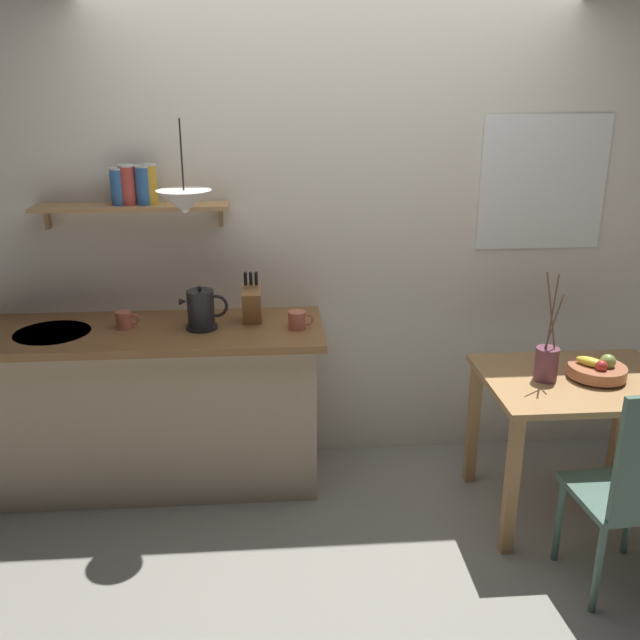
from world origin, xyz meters
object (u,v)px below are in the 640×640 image
object	(u,v)px
twig_vase	(547,363)
pendant_lamp	(184,201)
dining_table	(577,402)
fruit_bowl	(597,369)
coffee_mug_by_sink	(125,320)
dining_chair_near	(637,486)
electric_kettle	(201,310)
coffee_mug_spare	(298,320)
knife_block	(252,303)

from	to	relation	value
twig_vase	pendant_lamp	world-z (taller)	pendant_lamp
dining_table	fruit_bowl	world-z (taller)	fruit_bowl
fruit_bowl	pendant_lamp	size ratio (longest dim) A/B	0.64
twig_vase	coffee_mug_by_sink	distance (m)	2.12
fruit_bowl	pendant_lamp	distance (m)	2.14
dining_table	dining_chair_near	distance (m)	0.63
electric_kettle	pendant_lamp	distance (m)	0.58
dining_table	pendant_lamp	size ratio (longest dim) A/B	2.16
dining_chair_near	coffee_mug_spare	size ratio (longest dim) A/B	7.65
knife_block	twig_vase	bearing A→B (deg)	-18.45
dining_chair_near	coffee_mug_by_sink	bearing A→B (deg)	154.56
electric_kettle	coffee_mug_by_sink	distance (m)	0.40
knife_block	electric_kettle	bearing A→B (deg)	-164.08
dining_table	knife_block	world-z (taller)	knife_block
knife_block	pendant_lamp	size ratio (longest dim) A/B	0.66
dining_chair_near	knife_block	bearing A→B (deg)	145.25
coffee_mug_spare	pendant_lamp	bearing A→B (deg)	-171.82
twig_vase	knife_block	size ratio (longest dim) A/B	1.90
electric_kettle	coffee_mug_by_sink	size ratio (longest dim) A/B	2.03
twig_vase	coffee_mug_spare	bearing A→B (deg)	163.11
dining_table	dining_chair_near	world-z (taller)	dining_chair_near
dining_chair_near	twig_vase	distance (m)	0.71
coffee_mug_spare	pendant_lamp	world-z (taller)	pendant_lamp
dining_table	knife_block	bearing A→B (deg)	163.58
knife_block	coffee_mug_spare	world-z (taller)	knife_block
electric_kettle	knife_block	xyz separation A→B (m)	(0.25, 0.07, 0.01)
twig_vase	coffee_mug_spare	distance (m)	1.24
dining_chair_near	fruit_bowl	bearing A→B (deg)	81.89
knife_block	pendant_lamp	world-z (taller)	pendant_lamp
dining_chair_near	twig_vase	size ratio (longest dim) A/B	1.84
fruit_bowl	knife_block	size ratio (longest dim) A/B	0.97
dining_chair_near	fruit_bowl	world-z (taller)	dining_chair_near
dining_table	pendant_lamp	distance (m)	2.14
knife_block	dining_chair_near	bearing A→B (deg)	-34.75
dining_table	coffee_mug_spare	size ratio (longest dim) A/B	7.11
dining_table	coffee_mug_by_sink	world-z (taller)	coffee_mug_by_sink
dining_table	electric_kettle	distance (m)	1.93
dining_table	coffee_mug_spare	bearing A→B (deg)	165.32
fruit_bowl	knife_block	distance (m)	1.75
electric_kettle	coffee_mug_spare	xyz separation A→B (m)	(0.49, -0.04, -0.05)
dining_table	dining_chair_near	size ratio (longest dim) A/B	0.93
knife_block	coffee_mug_spare	distance (m)	0.27
knife_block	fruit_bowl	bearing A→B (deg)	-15.85
twig_vase	coffee_mug_by_sink	xyz separation A→B (m)	(-2.07, 0.44, 0.12)
electric_kettle	pendant_lamp	xyz separation A→B (m)	(-0.04, -0.12, 0.57)
knife_block	coffee_mug_spare	bearing A→B (deg)	-25.89
dining_table	electric_kettle	world-z (taller)	electric_kettle
dining_table	coffee_mug_spare	world-z (taller)	coffee_mug_spare
fruit_bowl	dining_table	bearing A→B (deg)	176.39
coffee_mug_by_sink	coffee_mug_spare	size ratio (longest dim) A/B	0.93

